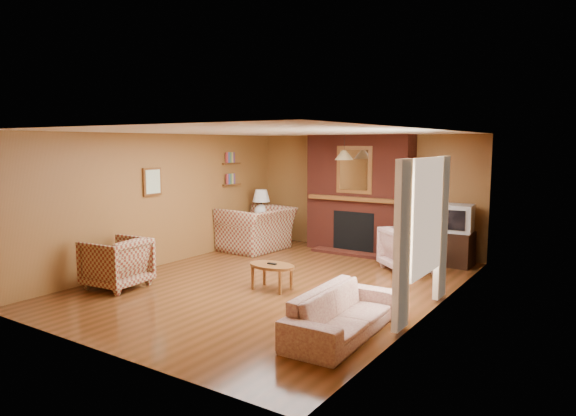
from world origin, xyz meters
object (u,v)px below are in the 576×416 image
Objects in this scene: floral_armchair at (408,249)px; coffee_table at (272,268)px; plaid_armchair at (117,263)px; floral_sofa at (342,313)px; table_lamp at (261,202)px; crt_tv at (457,218)px; fireplace at (359,195)px; side_table at (261,231)px; tv_stand at (456,249)px; plaid_loveseat at (256,229)px.

floral_armchair is 2.65m from coffee_table.
floral_sofa is (3.85, 0.15, -0.12)m from plaid_armchair.
crt_tv is (4.15, 0.34, -0.07)m from table_lamp.
fireplace is 3.81× the size of table_lamp.
coffee_table is at bearing -50.97° from table_lamp.
coffee_table is at bearing -121.57° from crt_tv.
crt_tv reaches higher than side_table.
tv_stand is at bearing 4.82° from table_lamp.
fireplace reaches higher than tv_stand.
tv_stand is (0.15, 4.18, 0.05)m from floral_sofa.
plaid_armchair is at bearing -87.84° from table_lamp.
tv_stand is (3.90, 0.86, -0.13)m from plaid_loveseat.
fireplace reaches higher than side_table.
plaid_loveseat is at bearing 173.49° from plaid_armchair.
fireplace is 2.34m from side_table.
crt_tv is (4.15, 0.34, 0.58)m from side_table.
plaid_armchair is 4.89m from floral_armchair.
table_lamp is at bearing -150.27° from plaid_loveseat.
side_table is at bearing 44.08° from floral_sofa.
tv_stand is at bearing -4.19° from floral_sofa.
fireplace is at bearing 92.44° from coffee_table.
plaid_armchair is 5.91m from crt_tv.
side_table is 4.20m from crt_tv.
tv_stand reaches higher than coffee_table.
tv_stand is at bearing 132.42° from plaid_armchair.
plaid_loveseat is 2.19× the size of tv_stand.
tv_stand is (0.61, 0.81, -0.07)m from floral_armchair.
coffee_table is (-1.76, 1.07, 0.07)m from floral_sofa.
plaid_armchair is 1.02× the size of floral_armchair.
side_table is (-4.00, 3.83, 0.03)m from floral_sofa.
side_table is 1.01× the size of crt_tv.
coffee_table is 3.65m from tv_stand.
coffee_table is at bearing 56.56° from floral_sofa.
table_lamp reaches higher than floral_sofa.
floral_armchair is at bearing -127.03° from crt_tv.
plaid_armchair is at bearing -113.36° from fireplace.
side_table is at bearing -175.26° from crt_tv.
table_lamp is (-2.24, 2.76, 0.61)m from coffee_table.
table_lamp is 1.00× the size of tv_stand.
floral_sofa is 2.89× the size of tv_stand.
table_lamp is at bearing 177.30° from plaid_armchair.
tv_stand is 0.56m from crt_tv.
fireplace is 2.18m from table_lamp.
table_lamp is at bearing -174.20° from tv_stand.
crt_tv reaches higher than tv_stand.
plaid_loveseat is at bearing -167.64° from crt_tv.
tv_stand is (1.91, 3.11, -0.02)m from coffee_table.
floral_armchair is at bearing -7.36° from side_table.
floral_armchair reaches higher than floral_sofa.
floral_sofa is 4.19m from tv_stand.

